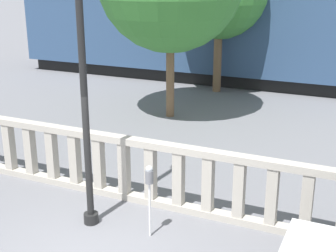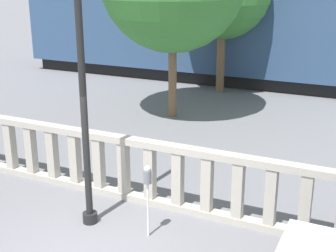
# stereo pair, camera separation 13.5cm
# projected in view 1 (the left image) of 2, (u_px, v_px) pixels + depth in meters

# --- Properties ---
(balustrade) EXTENTS (13.55, 0.24, 1.39)m
(balustrade) POSITION_uv_depth(u_px,v_px,m) (151.00, 173.00, 9.50)
(balustrade) COLOR #ADA599
(balustrade) RESTS_ON ground
(lamppost) EXTENTS (0.32, 0.32, 6.70)m
(lamppost) POSITION_uv_depth(u_px,v_px,m) (80.00, 27.00, 7.83)
(lamppost) COLOR black
(lamppost) RESTS_ON ground
(parking_meter) EXTENTS (0.14, 0.14, 1.38)m
(parking_meter) POSITION_uv_depth(u_px,v_px,m) (149.00, 182.00, 8.18)
(parking_meter) COLOR silver
(parking_meter) RESTS_ON ground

